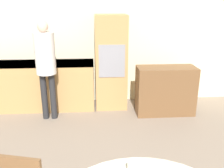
% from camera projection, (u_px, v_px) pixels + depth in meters
% --- Properties ---
extents(wall_back, '(6.49, 0.05, 2.60)m').
position_uv_depth(wall_back, '(102.00, 39.00, 5.00)').
color(wall_back, beige).
rests_on(wall_back, ground_plane).
extents(kitchen_counter, '(2.22, 0.60, 0.91)m').
position_uv_depth(kitchen_counter, '(37.00, 85.00, 4.85)').
color(kitchen_counter, tan).
rests_on(kitchen_counter, ground_plane).
extents(oven_unit, '(0.60, 0.59, 1.79)m').
position_uv_depth(oven_unit, '(111.00, 62.00, 4.81)').
color(oven_unit, tan).
rests_on(oven_unit, ground_plane).
extents(sideboard, '(1.07, 0.45, 0.89)m').
position_uv_depth(sideboard, '(165.00, 90.00, 4.61)').
color(sideboard, brown).
rests_on(sideboard, ground_plane).
extents(person_standing, '(0.34, 0.34, 1.71)m').
position_uv_depth(person_standing, '(46.00, 60.00, 4.20)').
color(person_standing, '#262628').
rests_on(person_standing, ground_plane).
extents(cup, '(0.07, 0.07, 0.10)m').
position_uv_depth(cup, '(132.00, 168.00, 1.92)').
color(cup, beige).
rests_on(cup, dining_table).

